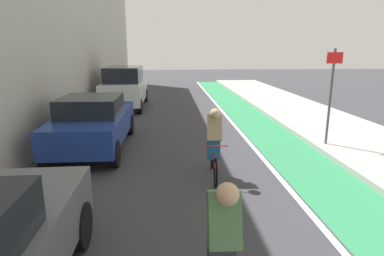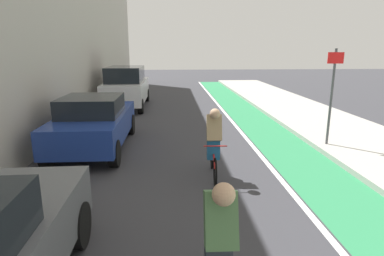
{
  "view_description": "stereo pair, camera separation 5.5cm",
  "coord_description": "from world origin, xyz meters",
  "px_view_note": "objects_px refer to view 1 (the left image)",
  "views": [
    {
      "loc": [
        -0.45,
        2.43,
        2.78
      ],
      "look_at": [
        0.05,
        9.58,
        1.01
      ],
      "focal_mm": 29.91,
      "sensor_mm": 36.0,
      "label": 1
    },
    {
      "loc": [
        -0.4,
        2.43,
        2.78
      ],
      "look_at": [
        0.05,
        9.58,
        1.01
      ],
      "focal_mm": 29.91,
      "sensor_mm": 36.0,
      "label": 2
    }
  ],
  "objects_px": {
    "cyclist_lead": "(223,248)",
    "cyclist_mid": "(214,140)",
    "street_sign_post": "(331,89)",
    "parked_suv_white": "(125,87)",
    "parked_sedan_blue": "(94,122)"
  },
  "relations": [
    {
      "from": "cyclist_mid",
      "to": "street_sign_post",
      "type": "height_order",
      "value": "street_sign_post"
    },
    {
      "from": "cyclist_lead",
      "to": "street_sign_post",
      "type": "xyz_separation_m",
      "value": [
        3.96,
        5.7,
        0.92
      ]
    },
    {
      "from": "parked_suv_white",
      "to": "cyclist_mid",
      "type": "xyz_separation_m",
      "value": [
        3.11,
        -9.07,
        -0.17
      ]
    },
    {
      "from": "parked_sedan_blue",
      "to": "street_sign_post",
      "type": "bearing_deg",
      "value": -3.61
    },
    {
      "from": "parked_sedan_blue",
      "to": "cyclist_lead",
      "type": "xyz_separation_m",
      "value": [
        2.67,
        -6.12,
        0.02
      ]
    },
    {
      "from": "street_sign_post",
      "to": "cyclist_lead",
      "type": "bearing_deg",
      "value": -124.75
    },
    {
      "from": "cyclist_lead",
      "to": "cyclist_mid",
      "type": "relative_size",
      "value": 1.02
    },
    {
      "from": "parked_sedan_blue",
      "to": "cyclist_mid",
      "type": "distance_m",
      "value": 3.86
    },
    {
      "from": "cyclist_mid",
      "to": "parked_suv_white",
      "type": "bearing_deg",
      "value": 108.92
    },
    {
      "from": "cyclist_lead",
      "to": "cyclist_mid",
      "type": "xyz_separation_m",
      "value": [
        0.44,
        3.83,
        0.04
      ]
    },
    {
      "from": "parked_sedan_blue",
      "to": "cyclist_lead",
      "type": "relative_size",
      "value": 2.47
    },
    {
      "from": "parked_sedan_blue",
      "to": "cyclist_mid",
      "type": "height_order",
      "value": "cyclist_mid"
    },
    {
      "from": "cyclist_lead",
      "to": "street_sign_post",
      "type": "height_order",
      "value": "street_sign_post"
    },
    {
      "from": "parked_sedan_blue",
      "to": "cyclist_mid",
      "type": "xyz_separation_m",
      "value": [
        3.11,
        -2.29,
        0.06
      ]
    },
    {
      "from": "cyclist_lead",
      "to": "street_sign_post",
      "type": "bearing_deg",
      "value": 55.25
    }
  ]
}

